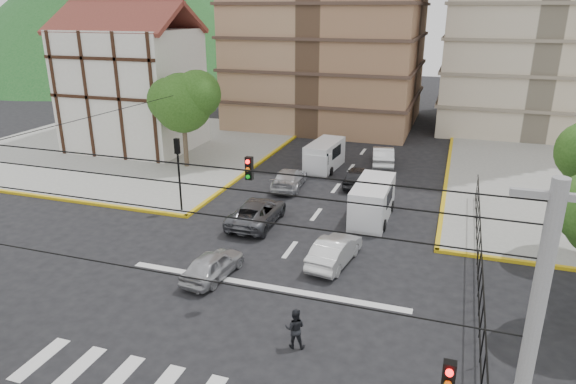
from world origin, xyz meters
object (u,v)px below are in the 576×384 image
at_px(van_left_lane, 324,157).
at_px(car_white_front_right, 335,251).
at_px(pedestrian_crosswalk, 295,328).
at_px(traffic_light_nw, 178,163).
at_px(van_right_lane, 372,203).
at_px(car_silver_front_left, 213,265).

bearing_deg(van_left_lane, car_white_front_right, -68.43).
bearing_deg(pedestrian_crosswalk, car_white_front_right, -100.08).
height_order(traffic_light_nw, car_white_front_right, traffic_light_nw).
bearing_deg(van_right_lane, pedestrian_crosswalk, -92.24).
bearing_deg(car_silver_front_left, van_left_lane, -85.22).
height_order(car_silver_front_left, car_white_front_right, car_white_front_right).
relative_size(van_left_lane, car_silver_front_left, 1.30).
relative_size(traffic_light_nw, car_silver_front_left, 1.19).
relative_size(traffic_light_nw, van_left_lane, 0.92).
height_order(car_white_front_right, pedestrian_crosswalk, pedestrian_crosswalk).
xyz_separation_m(van_left_lane, pedestrian_crosswalk, (4.57, -21.37, -0.25)).
xyz_separation_m(traffic_light_nw, van_right_lane, (11.03, 2.33, -2.03)).
xyz_separation_m(traffic_light_nw, pedestrian_crosswalk, (10.46, -10.27, -2.34)).
bearing_deg(car_white_front_right, van_right_lane, -88.98).
bearing_deg(car_white_front_right, pedestrian_crosswalk, 99.69).
height_order(traffic_light_nw, car_silver_front_left, traffic_light_nw).
height_order(van_left_lane, pedestrian_crosswalk, van_left_lane).
xyz_separation_m(car_silver_front_left, pedestrian_crosswalk, (5.10, -3.69, 0.14)).
distance_m(van_right_lane, pedestrian_crosswalk, 12.62).
bearing_deg(traffic_light_nw, van_right_lane, 11.93).
relative_size(van_right_lane, car_silver_front_left, 1.33).
distance_m(van_left_lane, car_silver_front_left, 17.69).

